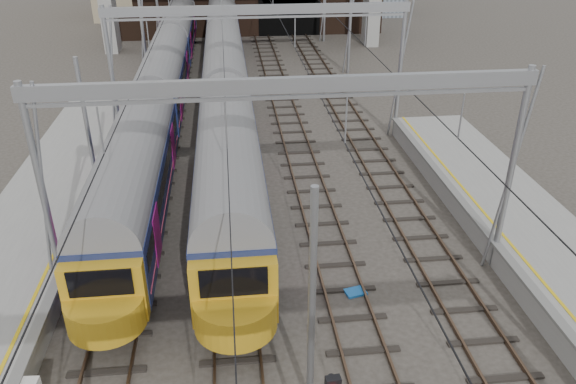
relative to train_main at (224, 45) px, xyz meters
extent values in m
cube|color=#4C3828|center=(-4.72, -21.48, -2.39)|extent=(0.08, 80.00, 0.16)
cube|color=#4C3828|center=(-3.28, -21.48, -2.39)|extent=(0.08, 80.00, 0.16)
cube|color=black|center=(-4.00, -21.48, -2.46)|extent=(2.40, 80.00, 0.14)
cube|color=#4C3828|center=(-0.72, -21.48, -2.39)|extent=(0.08, 80.00, 0.16)
cube|color=#4C3828|center=(0.72, -21.48, -2.39)|extent=(0.08, 80.00, 0.16)
cube|color=black|center=(0.00, -21.48, -2.46)|extent=(2.40, 80.00, 0.14)
cube|color=#4C3828|center=(3.28, -21.48, -2.39)|extent=(0.08, 80.00, 0.16)
cube|color=#4C3828|center=(4.72, -21.48, -2.39)|extent=(0.08, 80.00, 0.16)
cube|color=black|center=(4.00, -21.48, -2.46)|extent=(2.40, 80.00, 0.14)
cube|color=#4C3828|center=(7.28, -21.48, -2.39)|extent=(0.08, 80.00, 0.16)
cube|color=#4C3828|center=(8.72, -21.48, -2.39)|extent=(0.08, 80.00, 0.16)
cube|color=black|center=(8.00, -21.48, -2.46)|extent=(2.40, 80.00, 0.14)
cylinder|color=gray|center=(-6.20, -28.48, 1.52)|extent=(0.24, 0.24, 8.00)
cylinder|color=gray|center=(10.20, -28.48, 1.52)|extent=(0.24, 0.24, 8.00)
cube|color=gray|center=(2.00, -28.48, 5.12)|extent=(16.80, 0.28, 0.50)
cylinder|color=gray|center=(-6.20, -14.48, 1.52)|extent=(0.24, 0.24, 8.00)
cylinder|color=gray|center=(10.20, -14.48, 1.52)|extent=(0.24, 0.24, 8.00)
cube|color=gray|center=(2.00, -14.48, 5.12)|extent=(16.80, 0.28, 0.50)
cylinder|color=gray|center=(-6.20, -0.48, 1.52)|extent=(0.24, 0.24, 8.00)
cylinder|color=gray|center=(10.20, -0.48, 1.52)|extent=(0.24, 0.24, 8.00)
cylinder|color=gray|center=(-6.20, 11.52, 1.52)|extent=(0.24, 0.24, 8.00)
cylinder|color=gray|center=(10.20, 11.52, 1.52)|extent=(0.24, 0.24, 8.00)
cube|color=black|center=(-4.00, -21.48, 3.02)|extent=(0.03, 80.00, 0.03)
cube|color=black|center=(0.00, -21.48, 3.02)|extent=(0.03, 80.00, 0.03)
cube|color=black|center=(4.00, -21.48, 3.02)|extent=(0.03, 80.00, 0.03)
cube|color=black|center=(8.00, -21.48, 3.02)|extent=(0.03, 80.00, 0.03)
cube|color=black|center=(7.00, 14.50, 0.12)|extent=(6.50, 0.10, 5.20)
cube|color=black|center=(-8.00, 14.52, -0.98)|extent=(6.00, 1.50, 3.00)
cube|color=gray|center=(-10.50, 9.52, 1.62)|extent=(1.20, 2.50, 8.20)
cube|color=gray|center=(14.50, 9.52, 1.62)|extent=(1.20, 2.50, 8.20)
cube|color=black|center=(0.00, 0.08, -2.13)|extent=(2.15, 63.85, 0.70)
cube|color=#15214A|center=(0.00, 0.08, -0.25)|extent=(2.74, 63.85, 2.45)
cylinder|color=slate|center=(0.00, 0.08, 0.97)|extent=(2.69, 63.35, 2.69)
cube|color=black|center=(0.00, 0.08, 0.14)|extent=(2.76, 62.65, 0.73)
cube|color=#CE405F|center=(0.00, 0.08, -0.94)|extent=(2.76, 62.85, 0.12)
cube|color=#B88817|center=(0.00, -32.00, -0.35)|extent=(2.69, 0.60, 2.25)
cube|color=black|center=(0.00, -32.17, 0.24)|extent=(2.06, 0.08, 0.98)
cube|color=black|center=(-4.00, -1.20, -2.13)|extent=(2.03, 60.21, 0.70)
cube|color=#15214A|center=(-4.00, -1.20, -0.32)|extent=(2.58, 60.21, 2.30)
cylinder|color=slate|center=(-4.00, -1.20, 0.83)|extent=(2.53, 59.71, 2.53)
cube|color=black|center=(-4.00, -1.20, 0.04)|extent=(2.60, 59.01, 0.69)
cube|color=#CE405F|center=(-4.00, -1.20, -0.97)|extent=(2.60, 59.21, 0.11)
cube|color=#B88817|center=(-4.00, -31.46, -0.42)|extent=(2.53, 0.60, 2.10)
cube|color=black|center=(-4.00, -31.63, 0.14)|extent=(1.94, 0.08, 0.92)
cube|color=blue|center=(1.04, -24.85, -2.42)|extent=(1.01, 0.75, 0.11)
cube|color=blue|center=(4.41, -29.65, -2.43)|extent=(0.85, 0.69, 0.09)
camera|label=1|loc=(0.10, -45.86, 10.38)|focal=35.00mm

